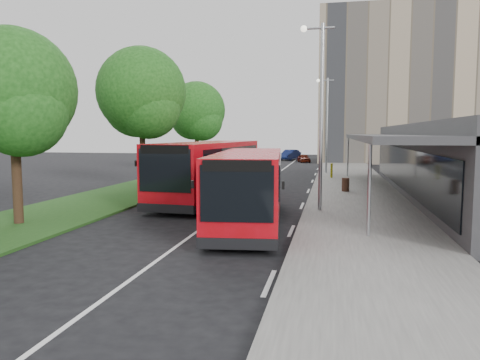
# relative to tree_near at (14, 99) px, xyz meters

# --- Properties ---
(ground) EXTENTS (120.00, 120.00, 0.00)m
(ground) POSITION_rel_tree_near_xyz_m (7.01, 2.95, -4.80)
(ground) COLOR black
(ground) RESTS_ON ground
(pavement) EXTENTS (5.00, 80.00, 0.15)m
(pavement) POSITION_rel_tree_near_xyz_m (13.01, 22.95, -4.72)
(pavement) COLOR slate
(pavement) RESTS_ON ground
(grass_verge) EXTENTS (5.00, 80.00, 0.10)m
(grass_verge) POSITION_rel_tree_near_xyz_m (0.01, 22.95, -4.75)
(grass_verge) COLOR #163F14
(grass_verge) RESTS_ON ground
(lane_centre_line) EXTENTS (0.12, 70.00, 0.01)m
(lane_centre_line) POSITION_rel_tree_near_xyz_m (7.01, 17.95, -4.79)
(lane_centre_line) COLOR silver
(lane_centre_line) RESTS_ON ground
(kerb_dashes) EXTENTS (0.12, 56.00, 0.01)m
(kerb_dashes) POSITION_rel_tree_near_xyz_m (10.31, 21.95, -4.79)
(kerb_dashes) COLOR silver
(kerb_dashes) RESTS_ON ground
(office_block) EXTENTS (22.00, 12.00, 18.00)m
(office_block) POSITION_rel_tree_near_xyz_m (21.01, 44.95, 4.20)
(office_block) COLOR tan
(office_block) RESTS_ON ground
(station_building) EXTENTS (7.70, 26.00, 4.00)m
(station_building) POSITION_rel_tree_near_xyz_m (17.87, 10.95, -2.75)
(station_building) COLOR #333235
(station_building) RESTS_ON ground
(tree_near) EXTENTS (4.63, 4.63, 7.43)m
(tree_near) POSITION_rel_tree_near_xyz_m (0.00, 0.00, 0.00)
(tree_near) COLOR black
(tree_near) RESTS_ON ground
(tree_mid) EXTENTS (5.51, 5.51, 8.85)m
(tree_mid) POSITION_rel_tree_near_xyz_m (-0.00, 12.00, 0.92)
(tree_mid) COLOR black
(tree_mid) RESTS_ON ground
(tree_far) EXTENTS (4.99, 4.99, 8.01)m
(tree_far) POSITION_rel_tree_near_xyz_m (-0.00, 24.00, 0.38)
(tree_far) COLOR black
(tree_far) RESTS_ON ground
(lamp_post_near) EXTENTS (1.44, 0.28, 8.00)m
(lamp_post_near) POSITION_rel_tree_near_xyz_m (11.13, 4.95, -0.08)
(lamp_post_near) COLOR #999EA2
(lamp_post_near) RESTS_ON pavement
(lamp_post_far) EXTENTS (1.44, 0.28, 8.00)m
(lamp_post_far) POSITION_rel_tree_near_xyz_m (11.13, 24.95, -0.08)
(lamp_post_far) COLOR #999EA2
(lamp_post_far) RESTS_ON pavement
(bus_main) EXTENTS (3.49, 10.03, 2.78)m
(bus_main) POSITION_rel_tree_near_xyz_m (8.59, 1.97, -3.37)
(bus_main) COLOR #BB0916
(bus_main) RESTS_ON ground
(bus_second) EXTENTS (3.61, 10.97, 3.06)m
(bus_second) POSITION_rel_tree_near_xyz_m (5.42, 7.81, -3.23)
(bus_second) COLOR #BB0916
(bus_second) RESTS_ON ground
(litter_bin) EXTENTS (0.45, 0.45, 0.78)m
(litter_bin) POSITION_rel_tree_near_xyz_m (12.50, 11.99, -4.26)
(litter_bin) COLOR #3E2419
(litter_bin) RESTS_ON pavement
(bollard) EXTENTS (0.22, 0.22, 1.09)m
(bollard) POSITION_rel_tree_near_xyz_m (11.67, 20.39, -4.10)
(bollard) COLOR yellow
(bollard) RESTS_ON pavement
(car_near) EXTENTS (1.94, 3.21, 1.02)m
(car_near) POSITION_rel_tree_near_xyz_m (8.32, 41.56, -4.28)
(car_near) COLOR #5D1A0D
(car_near) RESTS_ON ground
(car_far) EXTENTS (2.82, 4.40, 1.37)m
(car_far) POSITION_rel_tree_near_xyz_m (6.20, 46.17, -4.11)
(car_far) COLOR navy
(car_far) RESTS_ON ground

